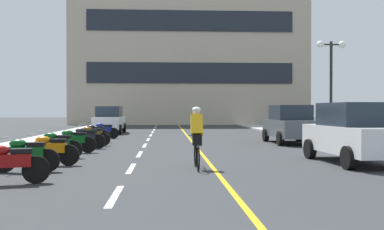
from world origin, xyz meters
TOP-DOWN VIEW (x-y plane):
  - ground_plane at (0.00, 21.00)m, footprint 140.00×140.00m
  - curb_left at (-7.20, 24.00)m, footprint 2.40×72.00m
  - curb_right at (7.20, 24.00)m, footprint 2.40×72.00m
  - lane_dash_1 at (-2.00, 6.00)m, footprint 0.14×2.20m
  - lane_dash_2 at (-2.00, 10.00)m, footprint 0.14×2.20m
  - lane_dash_3 at (-2.00, 14.00)m, footprint 0.14×2.20m
  - lane_dash_4 at (-2.00, 18.00)m, footprint 0.14×2.20m
  - lane_dash_5 at (-2.00, 22.00)m, footprint 0.14×2.20m
  - lane_dash_6 at (-2.00, 26.00)m, footprint 0.14×2.20m
  - lane_dash_7 at (-2.00, 30.00)m, footprint 0.14×2.20m
  - lane_dash_8 at (-2.00, 34.00)m, footprint 0.14×2.20m
  - lane_dash_9 at (-2.00, 38.00)m, footprint 0.14×2.20m
  - lane_dash_10 at (-2.00, 42.00)m, footprint 0.14×2.20m
  - lane_dash_11 at (-2.00, 46.00)m, footprint 0.14×2.20m
  - centre_line_yellow at (0.25, 24.00)m, footprint 0.12×66.00m
  - office_building at (1.51, 49.17)m, footprint 25.44×8.45m
  - street_lamp_mid at (7.08, 19.59)m, footprint 1.46×0.36m
  - parked_car_near at (4.60, 10.84)m, footprint 2.12×4.29m
  - parked_car_mid at (4.85, 18.91)m, footprint 1.97×4.22m
  - parked_car_far at (-4.86, 28.51)m, footprint 1.96×4.22m
  - motorcycle_2 at (-4.42, 7.41)m, footprint 1.67×0.69m
  - motorcycle_3 at (-4.65, 9.36)m, footprint 1.70×0.60m
  - motorcycle_4 at (-4.39, 10.77)m, footprint 1.70×0.60m
  - motorcycle_5 at (-4.66, 12.70)m, footprint 1.70×0.60m
  - motorcycle_6 at (-4.50, 14.58)m, footprint 1.70×0.60m
  - motorcycle_7 at (-4.37, 16.46)m, footprint 1.70×0.60m
  - motorcycle_8 at (-4.36, 17.99)m, footprint 1.68×0.65m
  - motorcycle_9 at (-4.57, 20.14)m, footprint 1.66×0.73m
  - motorcycle_10 at (-4.51, 23.00)m, footprint 1.70×0.60m
  - cyclist_rider at (-0.21, 9.83)m, footprint 0.42×1.77m

SIDE VIEW (x-z plane):
  - ground_plane at x=0.00m, z-range 0.00..0.00m
  - lane_dash_1 at x=-2.00m, z-range 0.00..0.01m
  - lane_dash_2 at x=-2.00m, z-range 0.00..0.01m
  - lane_dash_3 at x=-2.00m, z-range 0.00..0.01m
  - lane_dash_4 at x=-2.00m, z-range 0.00..0.01m
  - lane_dash_5 at x=-2.00m, z-range 0.00..0.01m
  - lane_dash_6 at x=-2.00m, z-range 0.00..0.01m
  - lane_dash_7 at x=-2.00m, z-range 0.00..0.01m
  - lane_dash_8 at x=-2.00m, z-range 0.00..0.01m
  - lane_dash_9 at x=-2.00m, z-range 0.00..0.01m
  - lane_dash_10 at x=-2.00m, z-range 0.00..0.01m
  - lane_dash_11 at x=-2.00m, z-range 0.00..0.01m
  - centre_line_yellow at x=0.25m, z-range 0.00..0.01m
  - curb_left at x=-7.20m, z-range 0.00..0.12m
  - curb_right at x=7.20m, z-range 0.00..0.12m
  - motorcycle_2 at x=-4.42m, z-range 0.01..0.93m
  - motorcycle_3 at x=-4.65m, z-range 0.01..0.93m
  - motorcycle_4 at x=-4.39m, z-range 0.01..0.93m
  - motorcycle_5 at x=-4.66m, z-range 0.01..0.93m
  - motorcycle_6 at x=-4.50m, z-range 0.01..0.93m
  - motorcycle_7 at x=-4.37m, z-range 0.01..0.93m
  - motorcycle_8 at x=-4.36m, z-range 0.01..0.93m
  - motorcycle_9 at x=-4.57m, z-range 0.01..0.93m
  - motorcycle_10 at x=-4.51m, z-range 0.01..0.93m
  - cyclist_rider at x=-0.21m, z-range 0.03..1.74m
  - parked_car_near at x=4.60m, z-range 0.01..1.83m
  - parked_car_mid at x=4.85m, z-range 0.01..1.83m
  - parked_car_far at x=-4.86m, z-range 0.01..1.83m
  - street_lamp_mid at x=7.08m, z-range 1.27..6.14m
  - office_building at x=1.51m, z-range 0.00..17.99m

